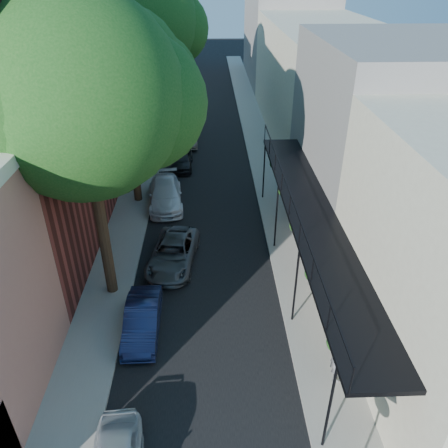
{
  "coord_description": "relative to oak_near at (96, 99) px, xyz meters",
  "views": [
    {
      "loc": [
        0.29,
        -4.18,
        11.69
      ],
      "look_at": [
        0.82,
        10.62,
        2.8
      ],
      "focal_mm": 35.0,
      "sensor_mm": 36.0,
      "label": 1
    }
  ],
  "objects": [
    {
      "name": "road_surface",
      "position": [
        3.37,
        19.74,
        -7.87
      ],
      "size": [
        6.0,
        64.0,
        0.01
      ],
      "primitive_type": "cube",
      "color": "black",
      "rests_on": "ground"
    },
    {
      "name": "sidewalk_left",
      "position": [
        -0.63,
        19.74,
        -7.82
      ],
      "size": [
        2.0,
        64.0,
        0.12
      ],
      "primitive_type": "cube",
      "color": "gray",
      "rests_on": "ground"
    },
    {
      "name": "sidewalk_right",
      "position": [
        7.37,
        19.74,
        -7.82
      ],
      "size": [
        2.0,
        64.0,
        0.12
      ],
      "primitive_type": "cube",
      "color": "gray",
      "rests_on": "ground"
    },
    {
      "name": "buildings_left",
      "position": [
        -5.93,
        18.5,
        -2.94
      ],
      "size": [
        10.1,
        59.1,
        12.0
      ],
      "color": "tan",
      "rests_on": "ground"
    },
    {
      "name": "buildings_right",
      "position": [
        12.36,
        19.23,
        -3.45
      ],
      "size": [
        9.8,
        55.0,
        10.0
      ],
      "color": "beige",
      "rests_on": "ground"
    },
    {
      "name": "oak_near",
      "position": [
        0.0,
        0.0,
        0.0
      ],
      "size": [
        7.48,
        6.8,
        11.42
      ],
      "color": "#352115",
      "rests_on": "ground"
    },
    {
      "name": "oak_mid",
      "position": [
        -0.05,
        7.97,
        -0.82
      ],
      "size": [
        6.6,
        6.0,
        10.2
      ],
      "color": "#352115",
      "rests_on": "ground"
    },
    {
      "name": "oak_far",
      "position": [
        0.01,
        17.01,
        0.38
      ],
      "size": [
        7.7,
        7.0,
        11.9
      ],
      "color": "#352115",
      "rests_on": "ground"
    },
    {
      "name": "parked_car_b",
      "position": [
        1.11,
        -2.57,
        -7.32
      ],
      "size": [
        1.25,
        3.44,
        1.13
      ],
      "primitive_type": "imported",
      "rotation": [
        0.0,
        0.0,
        0.02
      ],
      "color": "#151D43",
      "rests_on": "ground"
    },
    {
      "name": "parked_car_c",
      "position": [
        1.97,
        1.61,
        -7.3
      ],
      "size": [
        2.44,
        4.36,
        1.15
      ],
      "primitive_type": "imported",
      "rotation": [
        0.0,
        0.0,
        -0.13
      ],
      "color": "#4C4E52",
      "rests_on": "ground"
    },
    {
      "name": "parked_car_d",
      "position": [
        1.17,
        7.31,
        -7.24
      ],
      "size": [
        2.24,
        4.58,
        1.28
      ],
      "primitive_type": "imported",
      "rotation": [
        0.0,
        0.0,
        0.1
      ],
      "color": "white",
      "rests_on": "ground"
    },
    {
      "name": "parked_car_e",
      "position": [
        1.81,
        12.46,
        -7.29
      ],
      "size": [
        1.4,
        3.46,
        1.18
      ],
      "primitive_type": "imported",
      "rotation": [
        0.0,
        0.0,
        0.0
      ],
      "color": "black",
      "rests_on": "ground"
    },
    {
      "name": "parked_car_f",
      "position": [
        1.92,
        16.94,
        -7.21
      ],
      "size": [
        1.87,
        4.19,
        1.34
      ],
      "primitive_type": "imported",
      "rotation": [
        0.0,
        0.0,
        0.11
      ],
      "color": "slate",
      "rests_on": "ground"
    },
    {
      "name": "pedestrian",
      "position": [
        7.64,
        -4.95,
        -6.75
      ],
      "size": [
        0.66,
        0.84,
        2.02
      ],
      "primitive_type": "imported",
      "rotation": [
        0.0,
        0.0,
        1.31
      ],
      "color": "slate",
      "rests_on": "sidewalk_right"
    }
  ]
}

